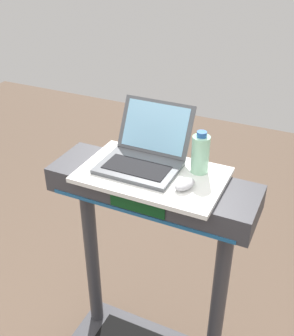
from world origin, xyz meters
TOP-DOWN VIEW (x-y plane):
  - desk_board at (0.00, 0.70)m, footprint 0.60×0.38m
  - laptop at (-0.06, 0.76)m, footprint 0.33×0.35m
  - computer_mouse at (0.16, 0.65)m, footprint 0.09×0.11m
  - water_bottle at (0.17, 0.79)m, footprint 0.07×0.07m

SIDE VIEW (x-z plane):
  - desk_board at x=0.00m, z-range 1.19..1.21m
  - computer_mouse at x=0.16m, z-range 1.21..1.24m
  - laptop at x=-0.06m, z-range 1.14..1.37m
  - water_bottle at x=0.17m, z-range 1.20..1.38m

